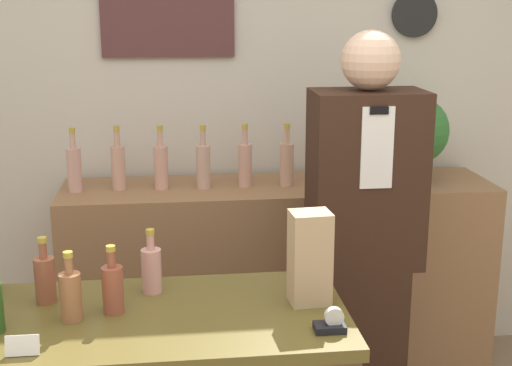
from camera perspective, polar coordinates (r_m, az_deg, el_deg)
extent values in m
cube|color=beige|center=(3.53, -2.23, 6.69)|extent=(5.20, 0.06, 2.70)
cylinder|color=black|center=(3.64, 12.57, 13.06)|extent=(0.22, 0.03, 0.22)
cube|color=#8E6642|center=(3.49, 1.78, -8.00)|extent=(2.02, 0.48, 0.99)
cube|color=brown|center=(2.24, -9.50, -10.84)|extent=(1.29, 0.60, 0.04)
cube|color=#331E14|center=(3.08, 8.23, -13.31)|extent=(0.33, 0.26, 0.80)
cube|color=#331E14|center=(2.81, 8.78, 0.28)|extent=(0.43, 0.26, 0.70)
cube|color=white|center=(2.66, 9.67, 2.78)|extent=(0.12, 0.01, 0.31)
cube|color=black|center=(2.63, 9.82, 5.73)|extent=(0.07, 0.01, 0.03)
sphere|color=#DBB293|center=(2.74, 9.16, 9.66)|extent=(0.23, 0.23, 0.23)
cylinder|color=#4C3D2D|center=(3.46, 12.39, 1.00)|extent=(0.18, 0.18, 0.11)
sphere|color=#2D6B2D|center=(3.42, 12.56, 4.12)|extent=(0.32, 0.32, 0.32)
cube|color=tan|center=(2.24, 4.33, -5.98)|extent=(0.13, 0.11, 0.30)
cube|color=black|center=(2.11, 5.91, -11.42)|extent=(0.09, 0.06, 0.02)
cylinder|color=silver|center=(2.10, 6.26, -10.57)|extent=(0.06, 0.02, 0.06)
cube|color=white|center=(2.06, -18.21, -12.25)|extent=(0.09, 0.02, 0.06)
cylinder|color=brown|center=(2.35, -16.51, -7.47)|extent=(0.07, 0.07, 0.15)
cylinder|color=brown|center=(2.32, -16.69, -5.19)|extent=(0.02, 0.02, 0.05)
cylinder|color=#B29933|center=(2.31, -16.75, -4.39)|extent=(0.03, 0.03, 0.02)
cylinder|color=#9A613E|center=(2.21, -14.60, -8.81)|extent=(0.07, 0.07, 0.15)
cylinder|color=#9A613E|center=(2.17, -14.77, -6.41)|extent=(0.02, 0.02, 0.05)
cylinder|color=#B29933|center=(2.16, -14.82, -5.55)|extent=(0.03, 0.03, 0.02)
cylinder|color=brown|center=(2.23, -11.38, -8.38)|extent=(0.07, 0.07, 0.15)
cylinder|color=brown|center=(2.19, -11.51, -6.00)|extent=(0.02, 0.02, 0.05)
cylinder|color=#B29933|center=(2.18, -11.55, -5.15)|extent=(0.03, 0.03, 0.02)
cylinder|color=tan|center=(2.35, -8.35, -6.97)|extent=(0.07, 0.07, 0.15)
cylinder|color=tan|center=(2.32, -8.44, -4.69)|extent=(0.02, 0.02, 0.05)
cylinder|color=#B29933|center=(2.31, -8.47, -3.88)|extent=(0.03, 0.03, 0.02)
cylinder|color=tan|center=(3.29, -14.32, 1.01)|extent=(0.06, 0.06, 0.20)
cylinder|color=tan|center=(3.27, -14.46, 3.30)|extent=(0.02, 0.02, 0.07)
cylinder|color=#B29933|center=(3.26, -14.51, 4.11)|extent=(0.03, 0.03, 0.02)
cylinder|color=tan|center=(3.30, -10.95, 1.20)|extent=(0.06, 0.06, 0.20)
cylinder|color=tan|center=(3.27, -11.07, 3.50)|extent=(0.02, 0.02, 0.07)
cylinder|color=#B29933|center=(3.26, -11.11, 4.31)|extent=(0.03, 0.03, 0.02)
cylinder|color=tan|center=(3.27, -7.61, 1.23)|extent=(0.06, 0.06, 0.20)
cylinder|color=tan|center=(3.24, -7.69, 3.55)|extent=(0.02, 0.02, 0.07)
cylinder|color=#B29933|center=(3.23, -7.72, 4.37)|extent=(0.03, 0.03, 0.02)
cylinder|color=tan|center=(3.26, -4.23, 1.29)|extent=(0.06, 0.06, 0.20)
cylinder|color=tan|center=(3.23, -4.27, 3.61)|extent=(0.02, 0.02, 0.07)
cylinder|color=#B29933|center=(3.22, -4.29, 4.43)|extent=(0.03, 0.03, 0.02)
cylinder|color=tan|center=(3.29, -0.88, 1.43)|extent=(0.06, 0.06, 0.20)
cylinder|color=tan|center=(3.26, -0.89, 3.74)|extent=(0.02, 0.02, 0.07)
cylinder|color=#B29933|center=(3.25, -0.90, 4.55)|extent=(0.03, 0.03, 0.02)
cylinder|color=tan|center=(3.30, 2.46, 1.47)|extent=(0.06, 0.06, 0.20)
cylinder|color=tan|center=(3.27, 2.49, 3.77)|extent=(0.02, 0.02, 0.07)
cylinder|color=#B29933|center=(3.26, 2.50, 4.58)|extent=(0.03, 0.03, 0.02)
cylinder|color=tan|center=(3.36, 5.64, 1.65)|extent=(0.06, 0.06, 0.20)
cylinder|color=tan|center=(3.33, 5.69, 3.91)|extent=(0.02, 0.02, 0.07)
cylinder|color=#B29933|center=(3.32, 5.72, 4.70)|extent=(0.03, 0.03, 0.02)
cylinder|color=tan|center=(3.39, 8.88, 1.66)|extent=(0.06, 0.06, 0.20)
cylinder|color=tan|center=(3.36, 8.97, 3.90)|extent=(0.02, 0.02, 0.07)
cylinder|color=#B29933|center=(3.35, 9.00, 4.69)|extent=(0.03, 0.03, 0.02)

